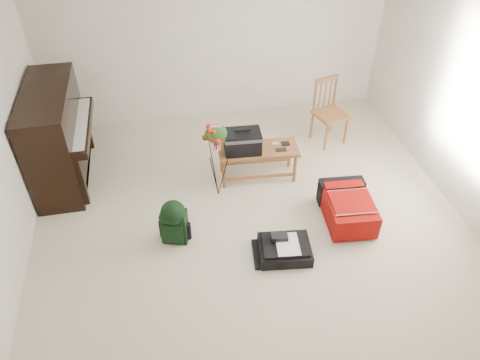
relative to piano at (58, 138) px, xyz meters
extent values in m
cube|color=beige|center=(2.19, -1.60, -0.60)|extent=(5.00, 5.50, 0.01)
cube|color=white|center=(2.19, -1.60, 1.90)|extent=(5.00, 5.50, 0.01)
cube|color=beige|center=(2.19, 1.15, 0.65)|extent=(5.00, 0.04, 2.50)
cube|color=black|center=(-0.01, 0.00, 0.03)|extent=(0.55, 1.50, 1.25)
cube|color=black|center=(0.29, 0.00, 0.13)|extent=(0.28, 1.30, 0.10)
cube|color=white|center=(0.29, 0.00, 0.18)|extent=(0.22, 1.20, 0.02)
cube|color=black|center=(0.04, 0.00, -0.55)|extent=(0.45, 1.30, 0.10)
cube|color=#9B5C32|center=(2.46, -0.50, -0.16)|extent=(1.04, 0.47, 0.04)
cylinder|color=#9B5C32|center=(2.00, -0.67, -0.39)|extent=(0.04, 0.04, 0.42)
cylinder|color=#9B5C32|center=(2.00, -0.34, -0.39)|extent=(0.04, 0.04, 0.42)
cylinder|color=#9B5C32|center=(2.92, -0.67, -0.39)|extent=(0.04, 0.04, 0.42)
cylinder|color=#9B5C32|center=(2.92, -0.34, -0.39)|extent=(0.04, 0.04, 0.42)
cube|color=#9B5C32|center=(3.65, 0.12, -0.16)|extent=(0.51, 0.51, 0.04)
cylinder|color=#9B5C32|center=(3.47, -0.06, -0.39)|extent=(0.03, 0.03, 0.42)
cylinder|color=#9B5C32|center=(3.47, 0.29, -0.39)|extent=(0.03, 0.03, 0.42)
cylinder|color=#9B5C32|center=(3.82, -0.06, -0.39)|extent=(0.03, 0.03, 0.42)
cylinder|color=#9B5C32|center=(3.82, 0.29, -0.39)|extent=(0.03, 0.03, 0.42)
cube|color=#9B5C32|center=(3.65, 0.29, 0.31)|extent=(0.36, 0.15, 0.06)
cylinder|color=#9B5C32|center=(3.47, 0.29, 0.08)|extent=(0.03, 0.03, 0.50)
cylinder|color=#9B5C32|center=(3.82, 0.29, 0.08)|extent=(0.03, 0.03, 0.50)
cube|color=#B01007|center=(3.32, -1.49, -0.43)|extent=(0.59, 0.82, 0.30)
cube|color=black|center=(3.32, -1.19, -0.43)|extent=(0.56, 0.22, 0.32)
cube|color=#B01007|center=(3.32, -1.54, -0.27)|extent=(0.50, 0.48, 0.02)
cube|color=silver|center=(3.32, -1.76, -0.26)|extent=(0.49, 0.05, 0.01)
cube|color=black|center=(2.45, -1.88, -0.53)|extent=(0.61, 0.51, 0.13)
cube|color=black|center=(2.45, -1.88, -0.45)|extent=(0.53, 0.44, 0.03)
cube|color=white|center=(2.48, -1.91, -0.42)|extent=(0.28, 0.36, 0.01)
cube|color=black|center=(2.40, -1.82, -0.39)|extent=(0.19, 0.13, 0.06)
cube|color=black|center=(1.30, -1.43, -0.39)|extent=(0.32, 0.24, 0.42)
cube|color=black|center=(1.30, -1.53, -0.41)|extent=(0.23, 0.11, 0.24)
sphere|color=black|center=(1.30, -1.43, -0.18)|extent=(0.27, 0.27, 0.27)
cube|color=black|center=(1.24, -1.34, -0.39)|extent=(0.04, 0.04, 0.38)
cube|color=black|center=(1.37, -1.34, -0.39)|extent=(0.04, 0.04, 0.38)
cylinder|color=black|center=(1.90, -0.75, 0.24)|extent=(0.01, 0.01, 0.28)
ellipsoid|color=#1F531A|center=(1.90, -0.75, 0.32)|extent=(0.26, 0.19, 0.24)
cube|color=red|center=(1.90, -0.77, 0.40)|extent=(0.13, 0.05, 0.07)
camera|label=1|loc=(1.31, -5.17, 3.34)|focal=35.00mm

